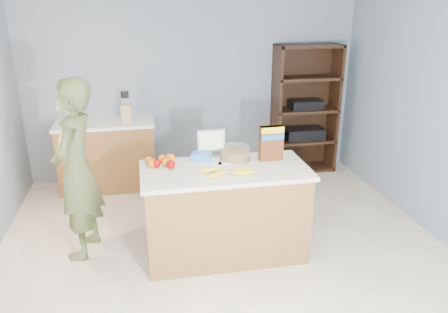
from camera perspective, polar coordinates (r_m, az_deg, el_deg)
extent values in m
cube|color=beige|center=(4.21, 0.94, -14.53)|extent=(4.50, 5.00, 0.02)
cube|color=gray|center=(6.04, -3.96, 9.12)|extent=(4.50, 0.02, 2.50)
cube|color=brown|center=(4.24, 0.13, -7.48)|extent=(1.50, 0.70, 0.86)
cube|color=silver|center=(4.05, 0.14, -1.83)|extent=(1.56, 0.76, 0.04)
cube|color=black|center=(4.43, 0.13, -11.84)|extent=(1.46, 0.66, 0.10)
cube|color=brown|center=(5.94, -14.94, 0.07)|extent=(1.20, 0.60, 0.86)
cube|color=white|center=(5.81, -15.34, 4.25)|extent=(1.24, 0.62, 0.04)
cube|color=black|center=(6.47, 9.96, 6.42)|extent=(0.90, 0.04, 1.80)
cube|color=black|center=(6.17, 6.79, 5.91)|extent=(0.04, 0.40, 1.80)
cube|color=black|center=(6.48, 14.10, 6.13)|extent=(0.04, 0.40, 1.80)
cube|color=black|center=(6.57, 10.05, -1.42)|extent=(0.90, 0.40, 0.04)
cube|color=black|center=(6.43, 10.28, 2.15)|extent=(0.90, 0.40, 0.04)
cube|color=black|center=(6.31, 10.53, 6.04)|extent=(0.90, 0.40, 0.04)
cube|color=black|center=(6.22, 10.80, 10.06)|extent=(0.90, 0.40, 0.04)
cube|color=black|center=(6.16, 11.06, 14.00)|extent=(0.90, 0.40, 0.04)
cube|color=black|center=(6.40, 10.34, 3.00)|extent=(0.55, 0.32, 0.16)
cube|color=black|center=(6.29, 10.58, 6.74)|extent=(0.45, 0.30, 0.12)
imported|color=#4B562D|center=(4.31, -18.72, -1.73)|extent=(0.55, 0.71, 1.74)
cube|color=tan|center=(5.72, -12.66, 5.57)|extent=(0.12, 0.10, 0.22)
cylinder|color=black|center=(5.68, -13.19, 7.06)|extent=(0.02, 0.02, 0.09)
cylinder|color=black|center=(5.68, -12.98, 7.07)|extent=(0.02, 0.02, 0.09)
cylinder|color=black|center=(5.68, -12.78, 7.09)|extent=(0.02, 0.02, 0.09)
cylinder|color=black|center=(5.68, -12.58, 7.10)|extent=(0.02, 0.02, 0.09)
cylinder|color=black|center=(5.68, -12.38, 7.11)|extent=(0.02, 0.02, 0.09)
cube|color=white|center=(4.15, -1.78, -1.02)|extent=(0.22, 0.11, 0.00)
cube|color=white|center=(4.18, 0.74, -0.83)|extent=(0.23, 0.14, 0.00)
ellipsoid|color=yellow|center=(3.95, -1.98, -1.78)|extent=(0.22, 0.06, 0.05)
ellipsoid|color=yellow|center=(3.85, -0.83, -2.32)|extent=(0.21, 0.15, 0.05)
ellipsoid|color=yellow|center=(3.96, 2.35, -1.73)|extent=(0.22, 0.09, 0.05)
ellipsoid|color=yellow|center=(3.90, 2.66, -2.10)|extent=(0.22, 0.06, 0.05)
sphere|color=#900504|center=(4.10, -8.81, -0.88)|extent=(0.08, 0.08, 0.08)
sphere|color=#900504|center=(4.05, -6.94, -1.05)|extent=(0.08, 0.08, 0.08)
sphere|color=orange|center=(4.11, -9.37, -0.92)|extent=(0.08, 0.08, 0.08)
sphere|color=orange|center=(4.22, -8.09, -0.28)|extent=(0.08, 0.08, 0.08)
sphere|color=orange|center=(4.15, -7.15, -0.58)|extent=(0.08, 0.08, 0.08)
sphere|color=orange|center=(4.23, -7.12, -0.18)|extent=(0.08, 0.08, 0.08)
sphere|color=orange|center=(4.19, -9.78, -0.52)|extent=(0.08, 0.08, 0.08)
sphere|color=orange|center=(4.13, -7.56, -0.73)|extent=(0.08, 0.08, 0.08)
sphere|color=orange|center=(4.23, -6.91, -0.17)|extent=(0.08, 0.08, 0.08)
cube|color=blue|center=(4.23, -2.99, -0.05)|extent=(0.21, 0.17, 0.08)
cylinder|color=#267219|center=(4.26, 1.43, 0.20)|extent=(0.27, 0.27, 0.09)
cylinder|color=white|center=(4.25, 1.43, 0.46)|extent=(0.30, 0.30, 0.13)
cylinder|color=silver|center=(4.35, -1.67, 0.06)|extent=(0.12, 0.12, 0.01)
cylinder|color=silver|center=(4.33, -1.67, 0.44)|extent=(0.02, 0.02, 0.05)
cube|color=silver|center=(4.29, -1.69, 2.14)|extent=(0.28, 0.05, 0.22)
cube|color=yellow|center=(4.27, -1.63, 2.06)|extent=(0.24, 0.02, 0.18)
cube|color=#592B14|center=(4.22, 6.17, 1.72)|extent=(0.23, 0.09, 0.34)
cube|color=yellow|center=(4.18, 6.24, 3.55)|extent=(0.23, 0.09, 0.06)
cube|color=blue|center=(4.20, 6.21, 2.63)|extent=(0.23, 0.09, 0.05)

